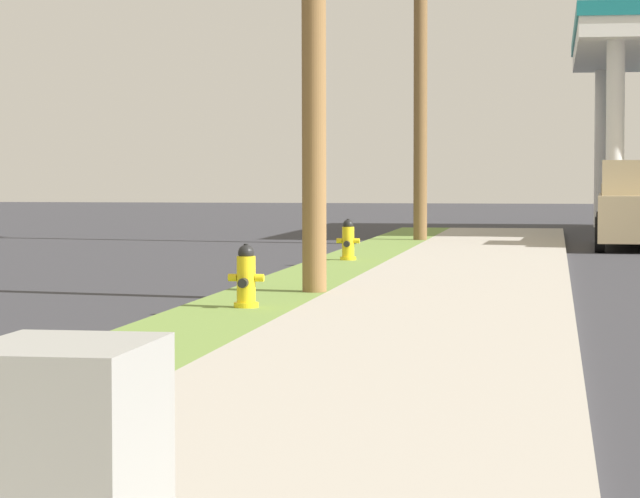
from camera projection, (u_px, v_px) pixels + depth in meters
name	position (u px, v px, depth m)	size (l,w,h in m)	color
fire_hydrant_second	(246.00, 280.00, 17.11)	(0.42, 0.38, 0.74)	yellow
fire_hydrant_third	(348.00, 242.00, 26.48)	(0.42, 0.37, 0.74)	yellow
utility_pole_background	(421.00, 50.00, 34.29)	(0.35, 1.41, 8.73)	brown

